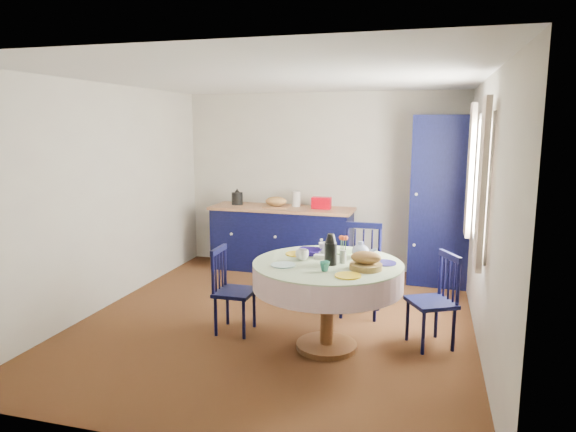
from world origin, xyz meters
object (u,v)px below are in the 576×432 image
(dining_table, at_px, (329,276))
(mug_b, at_px, (325,266))
(mug_d, at_px, (324,248))
(pantry_cabinet, at_px, (442,201))
(chair_far, at_px, (361,269))
(mug_c, at_px, (363,253))
(chair_right, at_px, (435,300))
(cobalt_bowl, at_px, (310,252))
(mug_a, at_px, (302,255))
(kitchen_counter, at_px, (282,237))
(chair_left, at_px, (231,289))

(dining_table, relative_size, mug_b, 15.32)
(mug_d, bearing_deg, pantry_cabinet, 61.48)
(chair_far, distance_m, mug_c, 0.83)
(chair_far, xyz_separation_m, chair_right, (0.77, -0.66, -0.05))
(chair_right, relative_size, mug_d, 8.02)
(chair_far, relative_size, cobalt_bowl, 4.26)
(cobalt_bowl, bearing_deg, mug_d, 42.69)
(mug_b, relative_size, mug_c, 0.77)
(dining_table, distance_m, mug_d, 0.40)
(mug_b, bearing_deg, mug_a, 131.91)
(chair_right, bearing_deg, mug_c, -111.46)
(mug_a, relative_size, mug_d, 1.11)
(dining_table, xyz_separation_m, mug_d, (-0.11, 0.34, 0.18))
(kitchen_counter, xyz_separation_m, pantry_cabinet, (2.16, -0.05, 0.62))
(chair_right, distance_m, mug_c, 0.79)
(mug_b, bearing_deg, dining_table, 93.82)
(mug_d, bearing_deg, chair_right, -0.09)
(kitchen_counter, relative_size, mug_d, 18.52)
(chair_right, bearing_deg, cobalt_bowl, -113.06)
(kitchen_counter, bearing_deg, dining_table, -63.51)
(chair_left, relative_size, mug_c, 7.45)
(kitchen_counter, bearing_deg, pantry_cabinet, -0.08)
(pantry_cabinet, relative_size, mug_c, 18.89)
(mug_c, bearing_deg, chair_far, 98.01)
(pantry_cabinet, bearing_deg, chair_right, -88.00)
(chair_left, xyz_separation_m, mug_d, (0.90, 0.19, 0.44))
(mug_b, xyz_separation_m, cobalt_bowl, (-0.24, 0.51, -0.01))
(pantry_cabinet, xyz_separation_m, dining_table, (-1.01, -2.39, -0.39))
(chair_far, height_order, chair_right, chair_far)
(chair_left, distance_m, chair_far, 1.45)
(mug_d, bearing_deg, dining_table, -71.90)
(pantry_cabinet, relative_size, cobalt_bowl, 9.36)
(chair_left, relative_size, mug_d, 7.78)
(cobalt_bowl, bearing_deg, mug_a, -97.40)
(dining_table, bearing_deg, mug_a, 174.60)
(kitchen_counter, height_order, chair_right, kitchen_counter)
(kitchen_counter, relative_size, chair_left, 2.38)
(mug_a, distance_m, cobalt_bowl, 0.21)
(chair_left, distance_m, cobalt_bowl, 0.89)
(mug_d, bearing_deg, kitchen_counter, 116.30)
(chair_far, relative_size, mug_d, 8.98)
(chair_far, relative_size, chair_right, 1.12)
(mug_b, distance_m, cobalt_bowl, 0.56)
(mug_a, height_order, mug_c, mug_a)
(chair_left, bearing_deg, pantry_cabinet, -42.34)
(mug_c, height_order, cobalt_bowl, mug_c)
(chair_far, xyz_separation_m, mug_a, (-0.42, -0.97, 0.37))
(mug_a, distance_m, mug_b, 0.41)
(kitchen_counter, bearing_deg, mug_d, -62.44)
(kitchen_counter, height_order, mug_c, kitchen_counter)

